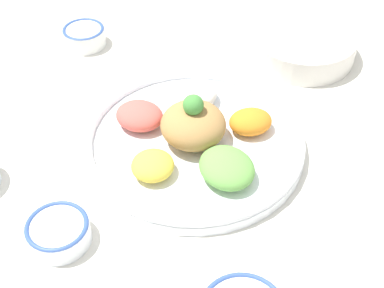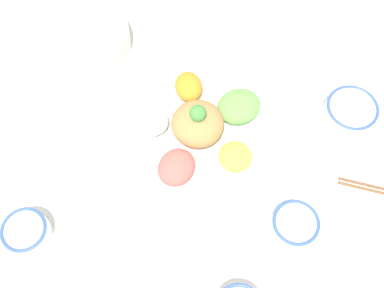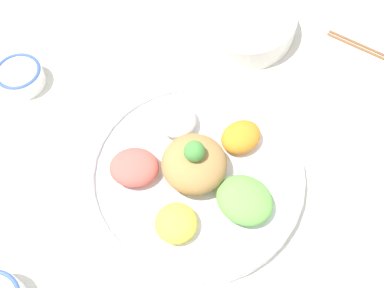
% 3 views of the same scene
% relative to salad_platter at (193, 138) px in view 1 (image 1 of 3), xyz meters
% --- Properties ---
extents(ground_plane, '(2.40, 2.40, 0.00)m').
position_rel_salad_platter_xyz_m(ground_plane, '(-0.04, 0.02, -0.03)').
color(ground_plane, silver).
extents(salad_platter, '(0.40, 0.40, 0.12)m').
position_rel_salad_platter_xyz_m(salad_platter, '(0.00, 0.00, 0.00)').
color(salad_platter, white).
rests_on(salad_platter, ground_plane).
extents(rice_bowl_blue, '(0.09, 0.09, 0.04)m').
position_rel_salad_platter_xyz_m(rice_bowl_blue, '(-0.01, -0.41, -0.00)').
color(rice_bowl_blue, white).
rests_on(rice_bowl_blue, ground_plane).
extents(rice_bowl_plain, '(0.10, 0.10, 0.04)m').
position_rel_salad_platter_xyz_m(rice_bowl_plain, '(0.28, 0.04, -0.00)').
color(rice_bowl_plain, white).
rests_on(rice_bowl_plain, ground_plane).
extents(side_serving_bowl, '(0.23, 0.23, 0.06)m').
position_rel_salad_platter_xyz_m(side_serving_bowl, '(-0.36, -0.09, 0.01)').
color(side_serving_bowl, silver).
rests_on(side_serving_bowl, ground_plane).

